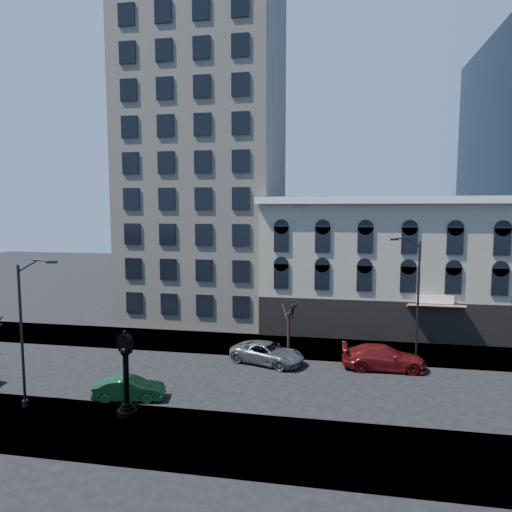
# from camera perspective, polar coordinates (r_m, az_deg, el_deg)

# --- Properties ---
(ground) EXTENTS (160.00, 160.00, 0.00)m
(ground) POSITION_cam_1_polar(r_m,az_deg,el_deg) (32.03, -4.98, -15.06)
(ground) COLOR black
(ground) RESTS_ON ground
(sidewalk_far) EXTENTS (160.00, 6.00, 0.12)m
(sidewalk_far) POSITION_cam_1_polar(r_m,az_deg,el_deg) (39.37, -1.85, -10.92)
(sidewalk_far) COLOR gray
(sidewalk_far) RESTS_ON ground
(sidewalk_near) EXTENTS (160.00, 6.00, 0.12)m
(sidewalk_near) POSITION_cam_1_polar(r_m,az_deg,el_deg) (25.05, -10.17, -21.24)
(sidewalk_near) COLOR gray
(sidewalk_near) RESTS_ON ground
(cream_tower) EXTENTS (15.90, 15.40, 42.50)m
(cream_tower) POSITION_cam_1_polar(r_m,az_deg,el_deg) (50.37, -6.26, 14.86)
(cream_tower) COLOR #C3B49D
(cream_tower) RESTS_ON ground
(victorian_row) EXTENTS (22.60, 11.19, 12.50)m
(victorian_row) POSITION_cam_1_polar(r_m,az_deg,el_deg) (45.23, 15.35, -1.23)
(victorian_row) COLOR #9C9580
(victorian_row) RESTS_ON ground
(street_clock) EXTENTS (1.08, 1.08, 4.77)m
(street_clock) POSITION_cam_1_polar(r_m,az_deg,el_deg) (26.82, -15.92, -14.33)
(street_clock) COLOR black
(street_clock) RESTS_ON sidewalk_near
(street_lamp_near) EXTENTS (2.24, 0.66, 8.72)m
(street_lamp_near) POSITION_cam_1_polar(r_m,az_deg,el_deg) (28.60, -26.33, -4.28)
(street_lamp_near) COLOR black
(street_lamp_near) RESTS_ON sidewalk_near
(street_lamp_far) EXTENTS (2.43, 0.76, 9.48)m
(street_lamp_far) POSITION_cam_1_polar(r_m,az_deg,el_deg) (35.32, 18.68, -1.20)
(street_lamp_far) COLOR black
(street_lamp_far) RESTS_ON sidewalk_far
(bare_tree_far) EXTENTS (2.72, 2.72, 4.67)m
(bare_tree_far) POSITION_cam_1_polar(r_m,az_deg,el_deg) (37.41, 4.12, -6.16)
(bare_tree_far) COLOR black
(bare_tree_far) RESTS_ON sidewalk_far
(car_near_b) EXTENTS (4.37, 2.28, 1.37)m
(car_near_b) POSITION_cam_1_polar(r_m,az_deg,el_deg) (29.55, -15.55, -15.68)
(car_near_b) COLOR #143F1E
(car_near_b) RESTS_ON ground
(car_far_a) EXTENTS (6.09, 4.23, 1.54)m
(car_far_a) POSITION_cam_1_polar(r_m,az_deg,el_deg) (34.68, 1.44, -12.03)
(car_far_a) COLOR #595B60
(car_far_a) RESTS_ON ground
(car_far_b) EXTENTS (5.94, 2.54, 1.71)m
(car_far_b) POSITION_cam_1_polar(r_m,az_deg,el_deg) (34.69, 15.64, -12.11)
(car_far_b) COLOR maroon
(car_far_b) RESTS_ON ground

